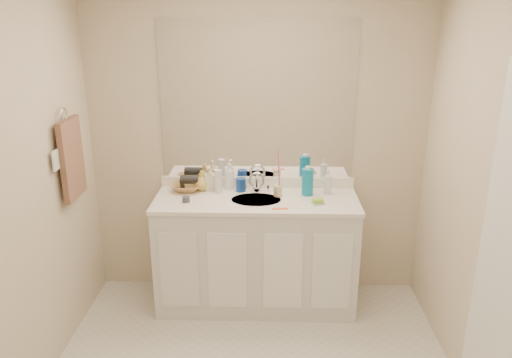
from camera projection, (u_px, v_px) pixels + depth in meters
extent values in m
cube|color=beige|center=(257.00, 147.00, 3.87)|extent=(2.60, 0.02, 2.40)
cube|color=beige|center=(9.00, 209.00, 2.68)|extent=(0.02, 2.60, 2.40)
cube|color=beige|center=(499.00, 214.00, 2.61)|extent=(0.02, 2.60, 2.40)
cube|color=silver|center=(256.00, 253.00, 3.86)|extent=(1.50, 0.55, 0.85)
cube|color=white|center=(256.00, 200.00, 3.72)|extent=(1.52, 0.57, 0.03)
cube|color=white|center=(257.00, 182.00, 3.95)|extent=(1.52, 0.03, 0.08)
cylinder|color=beige|center=(256.00, 201.00, 3.70)|extent=(0.37, 0.37, 0.02)
cylinder|color=silver|center=(257.00, 184.00, 3.85)|extent=(0.02, 0.02, 0.11)
cube|color=white|center=(257.00, 101.00, 3.75)|extent=(1.48, 0.01, 1.20)
cylinder|color=navy|center=(241.00, 185.00, 3.85)|extent=(0.08, 0.08, 0.10)
cylinder|color=beige|center=(278.00, 191.00, 3.75)|extent=(0.07, 0.07, 0.08)
cylinder|color=#FF4387|center=(279.00, 177.00, 3.71)|extent=(0.02, 0.04, 0.19)
cylinder|color=#0E7DA9|center=(308.00, 182.00, 3.76)|extent=(0.11, 0.11, 0.21)
cylinder|color=silver|center=(328.00, 185.00, 3.78)|extent=(0.06, 0.06, 0.14)
cube|color=silver|center=(318.00, 203.00, 3.61)|extent=(0.11, 0.10, 0.01)
cube|color=#85C02E|center=(318.00, 201.00, 3.60)|extent=(0.08, 0.06, 0.03)
cube|color=#FF581A|center=(280.00, 209.00, 3.52)|extent=(0.11, 0.04, 0.00)
cylinder|color=#3D3C44|center=(186.00, 199.00, 3.64)|extent=(0.07, 0.07, 0.04)
cylinder|color=white|center=(218.00, 181.00, 3.81)|extent=(0.06, 0.06, 0.18)
imported|color=white|center=(229.00, 176.00, 3.90)|extent=(0.10, 0.10, 0.20)
imported|color=beige|center=(210.00, 178.00, 3.87)|extent=(0.10, 0.10, 0.19)
imported|color=#D6B453|center=(202.00, 181.00, 3.87)|extent=(0.14, 0.14, 0.15)
imported|color=#A27541|center=(187.00, 187.00, 3.87)|extent=(0.26, 0.26, 0.06)
cylinder|color=black|center=(190.00, 179.00, 3.85)|extent=(0.14, 0.07, 0.07)
torus|color=silver|center=(63.00, 115.00, 3.30)|extent=(0.01, 0.11, 0.11)
cube|color=brown|center=(72.00, 159.00, 3.39)|extent=(0.04, 0.32, 0.55)
cube|color=white|center=(56.00, 160.00, 3.19)|extent=(0.01, 0.08, 0.13)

